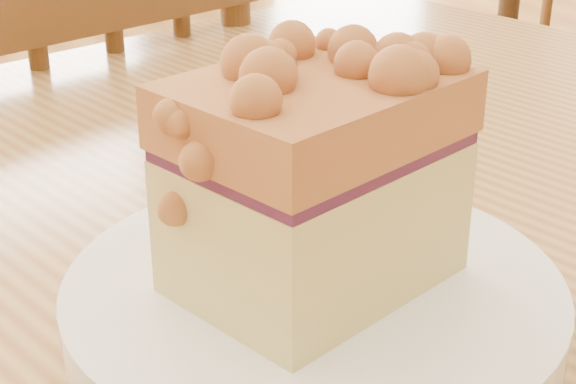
{
  "coord_description": "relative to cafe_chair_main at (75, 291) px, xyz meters",
  "views": [
    {
      "loc": [
        0.04,
        -0.26,
        0.98
      ],
      "look_at": [
        0.2,
        0.1,
        0.8
      ],
      "focal_mm": 55.0,
      "sensor_mm": 36.0,
      "label": 1
    }
  ],
  "objects": [
    {
      "name": "cafe_chair_main",
      "position": [
        0.0,
        0.0,
        0.0
      ],
      "size": [
        0.49,
        0.49,
        0.84
      ],
      "rotation": [
        0.0,
        0.0,
        3.5
      ],
      "color": "brown",
      "rests_on": "ground"
    },
    {
      "name": "plate",
      "position": [
        0.02,
        -0.62,
        0.34
      ],
      "size": [
        0.24,
        0.24,
        0.02
      ],
      "color": "white",
      "rests_on": "cafe_table_main"
    },
    {
      "name": "cake_slice",
      "position": [
        0.02,
        -0.62,
        0.4
      ],
      "size": [
        0.15,
        0.13,
        0.12
      ],
      "rotation": [
        0.0,
        0.0,
        0.37
      ],
      "color": "#D2C577",
      "rests_on": "plate"
    }
  ]
}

